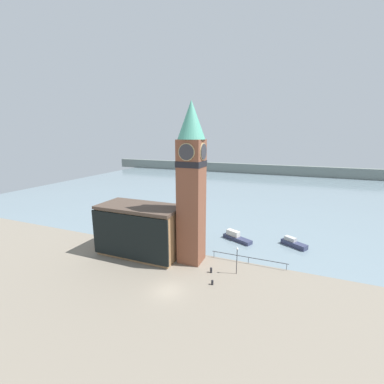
# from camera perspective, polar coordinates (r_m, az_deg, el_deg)

# --- Properties ---
(ground_plane) EXTENTS (160.00, 160.00, 0.00)m
(ground_plane) POSITION_cam_1_polar(r_m,az_deg,el_deg) (36.27, -5.36, -20.96)
(ground_plane) COLOR gray
(water) EXTENTS (160.00, 120.00, 0.00)m
(water) POSITION_cam_1_polar(r_m,az_deg,el_deg) (101.33, 13.47, 0.79)
(water) COLOR gray
(water) RESTS_ON ground_plane
(far_shoreline) EXTENTS (180.00, 3.00, 5.00)m
(far_shoreline) POSITION_cam_1_polar(r_m,az_deg,el_deg) (140.14, 16.03, 4.86)
(far_shoreline) COLOR slate
(far_shoreline) RESTS_ON water
(pier_railing) EXTENTS (12.04, 0.08, 1.09)m
(pier_railing) POSITION_cam_1_polar(r_m,az_deg,el_deg) (42.93, 12.46, -14.10)
(pier_railing) COLOR #333338
(pier_railing) RESTS_ON ground_plane
(clock_tower) EXTENTS (4.15, 4.15, 24.95)m
(clock_tower) POSITION_cam_1_polar(r_m,az_deg,el_deg) (39.08, -0.13, 2.60)
(clock_tower) COLOR brown
(clock_tower) RESTS_ON ground_plane
(pier_building) EXTENTS (14.00, 6.84, 8.56)m
(pier_building) POSITION_cam_1_polar(r_m,az_deg,el_deg) (44.77, -11.50, -8.25)
(pier_building) COLOR #9E754C
(pier_building) RESTS_ON ground_plane
(boat_near) EXTENTS (6.08, 4.07, 1.75)m
(boat_near) POSITION_cam_1_polar(r_m,az_deg,el_deg) (51.32, 9.76, -9.83)
(boat_near) COLOR #333856
(boat_near) RESTS_ON water
(boat_far) EXTENTS (4.77, 3.74, 1.57)m
(boat_far) POSITION_cam_1_polar(r_m,az_deg,el_deg) (51.52, 21.59, -10.52)
(boat_far) COLOR #333856
(boat_far) RESTS_ON water
(mooring_bollard_near) EXTENTS (0.33, 0.33, 0.71)m
(mooring_bollard_near) POSITION_cam_1_polar(r_m,az_deg,el_deg) (37.20, 4.54, -19.32)
(mooring_bollard_near) COLOR black
(mooring_bollard_near) RESTS_ON ground_plane
(mooring_bollard_far) EXTENTS (0.35, 0.35, 0.84)m
(mooring_bollard_far) POSITION_cam_1_polar(r_m,az_deg,el_deg) (39.87, 4.27, -16.84)
(mooring_bollard_far) COLOR black
(mooring_bollard_far) RESTS_ON ground_plane
(lamp_post) EXTENTS (0.32, 0.32, 4.12)m
(lamp_post) POSITION_cam_1_polar(r_m,az_deg,el_deg) (38.90, 9.97, -13.79)
(lamp_post) COLOR black
(lamp_post) RESTS_ON ground_plane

